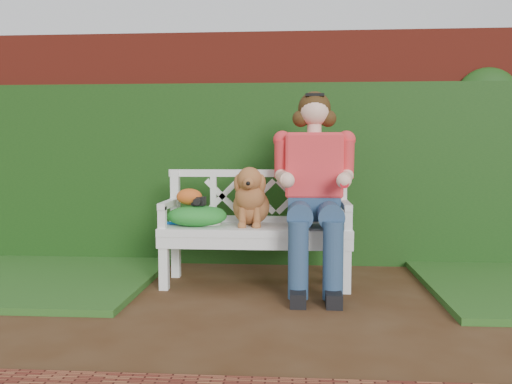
{
  "coord_description": "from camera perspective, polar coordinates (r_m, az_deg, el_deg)",
  "views": [
    {
      "loc": [
        0.07,
        -3.45,
        1.09
      ],
      "look_at": [
        -0.24,
        0.83,
        0.75
      ],
      "focal_mm": 38.0,
      "sensor_mm": 36.0,
      "label": 1
    }
  ],
  "objects": [
    {
      "name": "grass_left",
      "position": [
        5.12,
        -25.07,
        -7.92
      ],
      "size": [
        2.6,
        2.0,
        0.05
      ],
      "primitive_type": "cube",
      "color": "#204518",
      "rests_on": "ground"
    },
    {
      "name": "ivy_hedge",
      "position": [
        5.14,
        3.38,
        1.85
      ],
      "size": [
        10.0,
        0.18,
        1.7
      ],
      "primitive_type": "cube",
      "color": "#1D4412",
      "rests_on": "ground"
    },
    {
      "name": "baseball_glove",
      "position": [
        4.37,
        -7.04,
        -0.5
      ],
      "size": [
        0.23,
        0.18,
        0.13
      ],
      "primitive_type": "ellipsoid",
      "rotation": [
        0.0,
        0.0,
        -0.14
      ],
      "color": "#C3531B",
      "rests_on": "green_bag"
    },
    {
      "name": "garden_bench",
      "position": [
        4.38,
        0.0,
        -6.67
      ],
      "size": [
        1.61,
        0.68,
        0.48
      ],
      "primitive_type": null,
      "rotation": [
        0.0,
        0.0,
        0.05
      ],
      "color": "white",
      "rests_on": "ground"
    },
    {
      "name": "camera_item",
      "position": [
        4.33,
        -6.05,
        -0.94
      ],
      "size": [
        0.11,
        0.09,
        0.07
      ],
      "primitive_type": "cube",
      "rotation": [
        0.0,
        0.0,
        -0.12
      ],
      "color": "black",
      "rests_on": "green_bag"
    },
    {
      "name": "green_bag",
      "position": [
        4.36,
        -6.24,
        -2.45
      ],
      "size": [
        0.49,
        0.38,
        0.16
      ],
      "primitive_type": null,
      "rotation": [
        0.0,
        0.0,
        0.01
      ],
      "color": "#2D7333",
      "rests_on": "garden_bench"
    },
    {
      "name": "seated_woman",
      "position": [
        4.28,
        6.13,
        0.56
      ],
      "size": [
        0.97,
        1.09,
        1.59
      ],
      "primitive_type": null,
      "rotation": [
        0.0,
        0.0,
        0.39
      ],
      "color": "#CC3A56",
      "rests_on": "ground"
    },
    {
      "name": "brick_wall",
      "position": [
        5.35,
        3.43,
        4.64
      ],
      "size": [
        10.0,
        0.3,
        2.2
      ],
      "primitive_type": "cube",
      "color": "maroon",
      "rests_on": "ground"
    },
    {
      "name": "ground",
      "position": [
        3.62,
        2.93,
        -13.02
      ],
      "size": [
        60.0,
        60.0,
        0.0
      ],
      "primitive_type": "plane",
      "color": "#3D210F"
    },
    {
      "name": "tennis_racket",
      "position": [
        4.39,
        -5.84,
        -3.31
      ],
      "size": [
        0.56,
        0.31,
        0.03
      ],
      "primitive_type": null,
      "rotation": [
        0.0,
        0.0,
        0.17
      ],
      "color": "silver",
      "rests_on": "garden_bench"
    },
    {
      "name": "dog",
      "position": [
        4.33,
        -0.55,
        -0.39
      ],
      "size": [
        0.38,
        0.47,
        0.48
      ],
      "primitive_type": null,
      "rotation": [
        0.0,
        0.0,
        -0.14
      ],
      "color": "#B07525",
      "rests_on": "garden_bench"
    }
  ]
}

